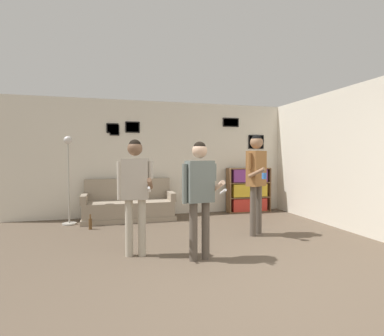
% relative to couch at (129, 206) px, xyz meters
% --- Properties ---
extents(ground_plane, '(20.00, 20.00, 0.00)m').
position_rel_couch_xyz_m(ground_plane, '(1.20, -4.07, -0.29)').
color(ground_plane, brown).
extents(wall_back, '(7.79, 0.08, 2.70)m').
position_rel_couch_xyz_m(wall_back, '(1.20, 0.42, 1.06)').
color(wall_back, silver).
rests_on(wall_back, ground_plane).
extents(wall_right, '(0.06, 6.86, 2.70)m').
position_rel_couch_xyz_m(wall_right, '(3.93, -1.84, 1.06)').
color(wall_right, silver).
rests_on(wall_right, ground_plane).
extents(couch, '(1.97, 0.80, 0.89)m').
position_rel_couch_xyz_m(couch, '(0.00, 0.00, 0.00)').
color(couch, gray).
rests_on(couch, ground_plane).
extents(bookshelf, '(1.11, 0.30, 1.10)m').
position_rel_couch_xyz_m(bookshelf, '(2.97, 0.20, 0.26)').
color(bookshelf, brown).
rests_on(bookshelf, ground_plane).
extents(floor_lamp, '(0.28, 0.28, 1.81)m').
position_rel_couch_xyz_m(floor_lamp, '(-1.21, -0.17, 0.81)').
color(floor_lamp, '#ADA89E').
rests_on(floor_lamp, ground_plane).
extents(person_player_foreground_left, '(0.49, 0.51, 1.63)m').
position_rel_couch_xyz_m(person_player_foreground_left, '(-0.04, -2.49, 0.71)').
color(person_player_foreground_left, '#B7AD99').
rests_on(person_player_foreground_left, ground_plane).
extents(person_player_foreground_center, '(0.53, 0.42, 1.60)m').
position_rel_couch_xyz_m(person_player_foreground_center, '(0.79, -2.87, 0.68)').
color(person_player_foreground_center, brown).
rests_on(person_player_foreground_center, ground_plane).
extents(person_watcher_holding_cup, '(0.44, 0.57, 1.78)m').
position_rel_couch_xyz_m(person_watcher_holding_cup, '(2.11, -1.91, 0.82)').
color(person_watcher_holding_cup, brown).
rests_on(person_watcher_holding_cup, ground_plane).
extents(bottle_on_floor, '(0.06, 0.06, 0.29)m').
position_rel_couch_xyz_m(bottle_on_floor, '(-0.76, -0.71, -0.18)').
color(bottle_on_floor, brown).
rests_on(bottle_on_floor, ground_plane).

